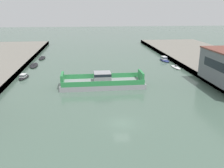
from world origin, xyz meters
name	(u,v)px	position (x,y,z in m)	size (l,w,h in m)	color
ground_plane	(122,123)	(0.00, 0.00, 0.00)	(400.00, 400.00, 0.00)	#4C6656
chain_ferry	(102,82)	(-1.68, 18.86, 1.04)	(18.86, 6.54, 3.32)	#939399
moored_boat_near_left	(34,65)	(-21.20, 41.37, 0.25)	(2.99, 7.62, 0.98)	black
moored_boat_mid_left	(176,67)	(21.33, 34.27, 0.23)	(1.99, 5.73, 0.93)	white
moored_boat_mid_right	(164,59)	(21.03, 44.46, 0.55)	(2.70, 6.36, 1.47)	navy
moored_boat_far_left	(42,58)	(-20.51, 52.59, 0.27)	(2.19, 6.39, 1.03)	black
moored_boat_far_right	(24,77)	(-21.12, 27.74, 0.44)	(2.49, 5.41, 1.19)	black
bollard_right_far	(224,84)	(23.88, 12.78, 1.63)	(0.32, 0.32, 0.71)	black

